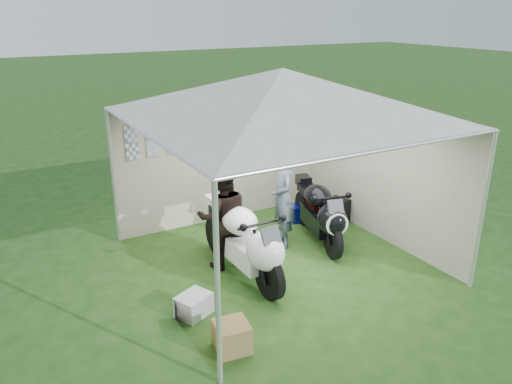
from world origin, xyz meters
TOP-DOWN VIEW (x-y plane):
  - ground at (0.00, 0.00)m, footprint 80.00×80.00m
  - canopy_tent at (-0.00, 0.03)m, footprint 5.66×5.66m
  - motorcycle_white at (-0.70, -0.18)m, footprint 0.51×2.20m
  - motorcycle_black at (0.97, 0.26)m, footprint 0.82×1.98m
  - paddock_stand at (1.22, 1.15)m, footprint 0.47×0.36m
  - person_dark_jacket at (-0.82, 0.30)m, footprint 0.95×0.84m
  - person_blue_jacket at (0.37, 0.49)m, footprint 0.59×0.71m
  - equipment_box at (1.70, 0.76)m, footprint 0.53×0.46m
  - crate_0 at (-1.75, -0.69)m, footprint 0.53×0.48m
  - crate_1 at (-1.64, -1.57)m, footprint 0.44×0.44m

SIDE VIEW (x-z plane):
  - ground at x=0.00m, z-range 0.00..0.00m
  - crate_0 at x=-1.75m, z-range 0.00..0.29m
  - paddock_stand at x=1.22m, z-range 0.00..0.31m
  - crate_1 at x=-1.64m, z-range 0.00..0.35m
  - equipment_box at x=1.70m, z-range 0.00..0.45m
  - motorcycle_black at x=0.97m, z-range 0.06..1.05m
  - motorcycle_white at x=-0.70m, z-range 0.06..1.14m
  - person_dark_jacket at x=-0.82m, z-range 0.00..1.63m
  - person_blue_jacket at x=0.37m, z-range 0.00..1.68m
  - canopy_tent at x=0.00m, z-range 1.08..4.08m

